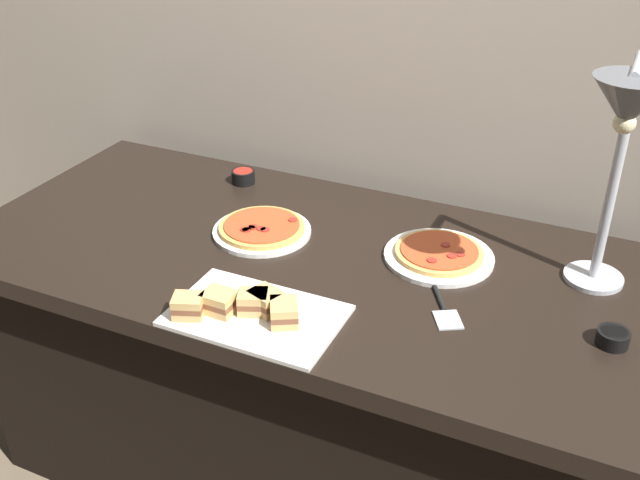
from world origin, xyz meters
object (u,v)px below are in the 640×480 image
(sandwich_platter, at_px, (249,310))
(serving_spatula, at_px, (444,309))
(pizza_plate_front, at_px, (262,229))
(sauce_cup_far, at_px, (243,176))
(pizza_plate_center, at_px, (439,255))
(heat_lamp, at_px, (624,128))
(sauce_cup_near, at_px, (613,337))

(sandwich_platter, bearing_deg, serving_spatula, 28.53)
(pizza_plate_front, xyz_separation_m, sauce_cup_far, (-0.20, 0.25, 0.01))
(pizza_plate_center, relative_size, sandwich_platter, 0.73)
(sauce_cup_far, bearing_deg, serving_spatula, -27.88)
(sandwich_platter, bearing_deg, pizza_plate_center, 53.75)
(heat_lamp, relative_size, pizza_plate_front, 2.13)
(sauce_cup_near, bearing_deg, pizza_plate_center, 157.09)
(pizza_plate_center, xyz_separation_m, sauce_cup_near, (0.43, -0.18, 0.01))
(heat_lamp, bearing_deg, sauce_cup_far, 165.96)
(pizza_plate_front, height_order, serving_spatula, pizza_plate_front)
(sauce_cup_near, relative_size, serving_spatula, 0.42)
(sauce_cup_near, distance_m, sauce_cup_far, 1.16)
(heat_lamp, height_order, sauce_cup_far, heat_lamp)
(pizza_plate_front, xyz_separation_m, sandwich_platter, (0.16, -0.35, 0.01))
(sandwich_platter, bearing_deg, sauce_cup_far, 120.93)
(pizza_plate_center, height_order, sandwich_platter, sandwich_platter)
(sauce_cup_near, bearing_deg, serving_spatula, -175.48)
(serving_spatula, bearing_deg, heat_lamp, 25.02)
(serving_spatula, bearing_deg, sauce_cup_far, 152.12)
(heat_lamp, xyz_separation_m, sauce_cup_near, (0.07, -0.11, -0.42))
(sauce_cup_far, bearing_deg, pizza_plate_front, -51.45)
(pizza_plate_center, bearing_deg, pizza_plate_front, -171.28)
(pizza_plate_front, height_order, pizza_plate_center, same)
(sauce_cup_near, height_order, serving_spatula, sauce_cup_near)
(pizza_plate_center, distance_m, serving_spatula, 0.22)
(pizza_plate_front, distance_m, sauce_cup_far, 0.33)
(sauce_cup_near, height_order, sauce_cup_far, sauce_cup_far)
(pizza_plate_front, relative_size, sauce_cup_near, 3.83)
(heat_lamp, bearing_deg, sandwich_platter, -152.96)
(heat_lamp, distance_m, pizza_plate_center, 0.57)
(sauce_cup_far, height_order, serving_spatula, sauce_cup_far)
(sauce_cup_far, bearing_deg, sauce_cup_near, -18.35)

